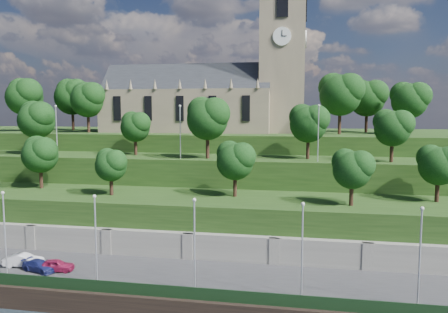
% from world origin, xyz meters
% --- Properties ---
extents(promenade, '(160.00, 12.00, 2.00)m').
position_xyz_m(promenade, '(0.00, 6.00, 1.00)').
color(promenade, '#2D2D30').
rests_on(promenade, ground).
extents(quay_wall, '(160.00, 0.50, 2.20)m').
position_xyz_m(quay_wall, '(0.00, -0.05, 1.10)').
color(quay_wall, black).
rests_on(quay_wall, ground).
extents(fence, '(160.00, 0.10, 1.20)m').
position_xyz_m(fence, '(0.00, 0.60, 2.60)').
color(fence, black).
rests_on(fence, promenade).
extents(retaining_wall, '(160.00, 2.10, 5.00)m').
position_xyz_m(retaining_wall, '(0.00, 11.97, 2.50)').
color(retaining_wall, slate).
rests_on(retaining_wall, ground).
extents(embankment_lower, '(160.00, 12.00, 8.00)m').
position_xyz_m(embankment_lower, '(0.00, 18.00, 4.00)').
color(embankment_lower, '#1B3511').
rests_on(embankment_lower, ground).
extents(embankment_upper, '(160.00, 10.00, 12.00)m').
position_xyz_m(embankment_upper, '(0.00, 29.00, 6.00)').
color(embankment_upper, '#1B3511').
rests_on(embankment_upper, ground).
extents(hilltop, '(160.00, 32.00, 15.00)m').
position_xyz_m(hilltop, '(0.00, 50.00, 7.50)').
color(hilltop, '#1B3511').
rests_on(hilltop, ground).
extents(church, '(38.60, 12.35, 27.60)m').
position_xyz_m(church, '(0.79, 45.98, 22.52)').
color(church, '#72644F').
rests_on(church, hilltop).
extents(trees_lower, '(69.56, 8.79, 7.55)m').
position_xyz_m(trees_lower, '(1.66, 18.24, 12.75)').
color(trees_lower, black).
rests_on(trees_lower, embankment_lower).
extents(trees_upper, '(60.65, 8.44, 9.21)m').
position_xyz_m(trees_upper, '(2.12, 28.02, 17.67)').
color(trees_upper, black).
rests_on(trees_upper, embankment_upper).
extents(trees_hilltop, '(79.50, 16.53, 10.77)m').
position_xyz_m(trees_hilltop, '(-1.87, 44.44, 21.95)').
color(trees_hilltop, black).
rests_on(trees_hilltop, hilltop).
extents(lamp_posts_promenade, '(60.36, 0.36, 9.03)m').
position_xyz_m(lamp_posts_promenade, '(-2.00, 2.50, 7.14)').
color(lamp_posts_promenade, '#B2B2B7').
rests_on(lamp_posts_promenade, promenade).
extents(lamp_posts_upper, '(40.36, 0.36, 7.99)m').
position_xyz_m(lamp_posts_upper, '(-0.00, 26.00, 16.60)').
color(lamp_posts_upper, '#B2B2B7').
rests_on(lamp_posts_upper, embankment_upper).
extents(car_left, '(4.08, 2.27, 1.31)m').
position_xyz_m(car_left, '(-7.93, 4.90, 2.66)').
color(car_left, maroon).
rests_on(car_left, promenade).
extents(car_middle, '(4.38, 2.16, 1.38)m').
position_xyz_m(car_middle, '(-12.26, 5.64, 2.69)').
color(car_middle, silver).
rests_on(car_middle, promenade).
extents(car_right, '(4.38, 2.72, 1.19)m').
position_xyz_m(car_right, '(-9.66, 4.60, 2.59)').
color(car_right, navy).
rests_on(car_right, promenade).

